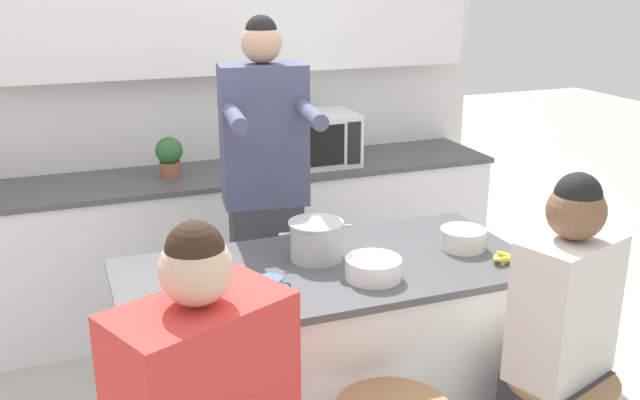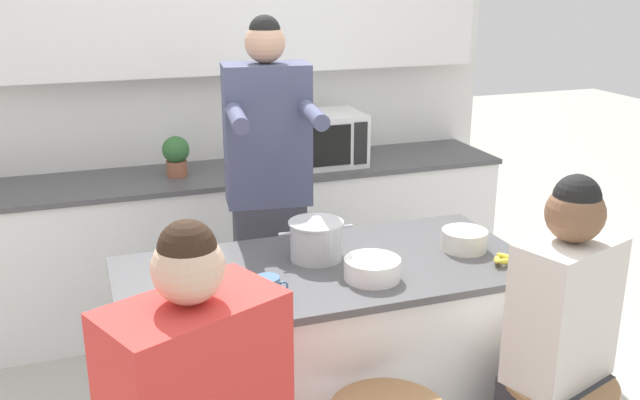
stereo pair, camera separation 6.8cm
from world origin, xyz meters
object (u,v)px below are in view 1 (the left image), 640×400
at_px(kitchen_island, 327,370).
at_px(microwave, 317,139).
at_px(person_cooking, 266,215).
at_px(potted_plant, 169,155).
at_px(cooking_pot, 316,240).
at_px(fruit_bowl, 373,268).
at_px(banana_bunch, 503,258).
at_px(coffee_cup_near, 271,290).
at_px(person_seated_near, 557,377).

bearing_deg(kitchen_island, microwave, 70.70).
bearing_deg(person_cooking, potted_plant, 116.24).
relative_size(person_cooking, cooking_pot, 6.00).
distance_m(fruit_bowl, potted_plant, 1.83).
bearing_deg(cooking_pot, potted_plant, 102.23).
xyz_separation_m(kitchen_island, banana_bunch, (0.67, -0.21, 0.48)).
distance_m(banana_bunch, microwave, 1.79).
height_order(person_cooking, coffee_cup_near, person_cooking).
height_order(kitchen_island, person_seated_near, person_seated_near).
distance_m(cooking_pot, microwave, 1.59).
bearing_deg(kitchen_island, person_seated_near, -43.50).
height_order(person_cooking, potted_plant, person_cooking).
bearing_deg(cooking_pot, coffee_cup_near, -131.84).
relative_size(cooking_pot, potted_plant, 1.32).
relative_size(microwave, potted_plant, 1.96).
xyz_separation_m(coffee_cup_near, banana_bunch, (0.97, 0.02, -0.03)).
height_order(fruit_bowl, potted_plant, potted_plant).
bearing_deg(fruit_bowl, potted_plant, 104.63).
bearing_deg(microwave, banana_bunch, -86.30).
height_order(kitchen_island, cooking_pot, cooking_pot).
height_order(coffee_cup_near, potted_plant, potted_plant).
xyz_separation_m(person_cooking, fruit_bowl, (0.16, -0.87, 0.05)).
bearing_deg(cooking_pot, banana_bunch, -24.17).
relative_size(kitchen_island, cooking_pot, 5.25).
bearing_deg(microwave, cooking_pot, -110.78).
height_order(cooking_pot, fruit_bowl, cooking_pot).
bearing_deg(potted_plant, cooking_pot, -77.77).
height_order(kitchen_island, banana_bunch, banana_bunch).
distance_m(person_cooking, fruit_bowl, 0.89).
bearing_deg(cooking_pot, fruit_bowl, -62.37).
height_order(banana_bunch, microwave, microwave).
distance_m(fruit_bowl, coffee_cup_near, 0.43).
bearing_deg(coffee_cup_near, cooking_pot, 48.16).
height_order(kitchen_island, potted_plant, potted_plant).
bearing_deg(coffee_cup_near, kitchen_island, 37.73).
distance_m(fruit_bowl, microwave, 1.79).
distance_m(kitchen_island, cooking_pot, 0.55).
xyz_separation_m(fruit_bowl, banana_bunch, (0.54, -0.05, -0.02)).
bearing_deg(banana_bunch, microwave, 93.70).
relative_size(person_seated_near, potted_plant, 6.02).
xyz_separation_m(coffee_cup_near, microwave, (0.85, 1.81, 0.08)).
bearing_deg(potted_plant, coffee_cup_near, -88.75).
relative_size(person_cooking, banana_bunch, 13.80).
xyz_separation_m(kitchen_island, person_cooking, (-0.04, 0.71, 0.45)).
bearing_deg(person_seated_near, person_cooking, 98.65).
bearing_deg(banana_bunch, person_cooking, 127.45).
distance_m(kitchen_island, coffee_cup_near, 0.64).
bearing_deg(microwave, fruit_bowl, -103.84).
height_order(person_seated_near, microwave, person_seated_near).
distance_m(kitchen_island, fruit_bowl, 0.54).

